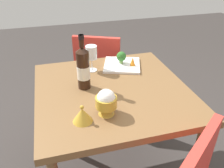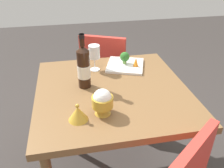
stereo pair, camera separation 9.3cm
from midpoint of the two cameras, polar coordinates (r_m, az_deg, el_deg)
The scene contains 9 objects.
dining_table at distance 1.48m, azimuth 1.80°, elevation -3.93°, with size 0.91×0.91×0.75m.
chair_by_wall at distance 2.17m, azimuth -0.50°, elevation 3.98°, with size 0.53×0.53×0.85m.
wine_bottle at distance 1.39m, azimuth -4.95°, elevation 4.07°, with size 0.08×0.08×0.33m.
wine_glass at distance 1.59m, azimuth -2.64°, elevation 7.58°, with size 0.08×0.08×0.18m.
rice_bowl at distance 1.18m, azimuth -0.07°, elevation -4.27°, with size 0.11×0.11×0.14m.
rice_bowl_lid at distance 1.17m, azimuth -5.97°, elevation -7.11°, with size 0.10×0.10×0.09m.
serving_plate at distance 1.69m, azimuth 4.78°, elevation 4.47°, with size 0.32×0.32×0.02m.
broccoli_floret at distance 1.68m, azimuth 4.68°, elevation 6.49°, with size 0.07×0.07×0.09m.
carrot_garnish_left at distance 1.66m, azimuth 7.37°, elevation 5.28°, with size 0.04×0.04×0.06m.
Camera 2 is at (0.23, 1.20, 1.50)m, focal length 37.89 mm.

